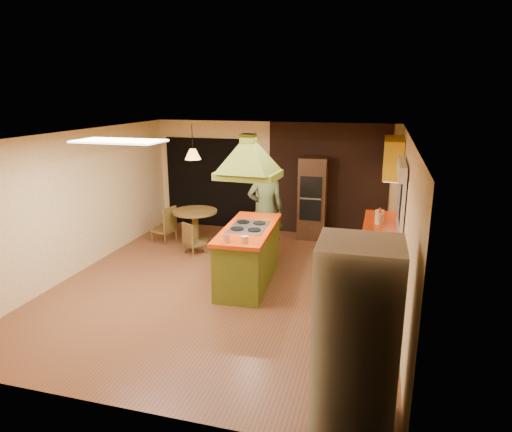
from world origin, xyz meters
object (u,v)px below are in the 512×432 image
(man, at_px, (266,209))
(dining_table, at_px, (195,220))
(kitchen_island, at_px, (249,255))
(wall_oven, at_px, (313,198))
(refrigerator, at_px, (356,336))
(canister_large, at_px, (379,216))

(man, height_order, dining_table, man)
(kitchen_island, bearing_deg, wall_oven, 73.70)
(wall_oven, bearing_deg, kitchen_island, -105.35)
(kitchen_island, distance_m, dining_table, 2.44)
(refrigerator, relative_size, canister_large, 8.30)
(kitchen_island, xyz_separation_m, canister_large, (2.07, 1.07, 0.54))
(refrigerator, bearing_deg, dining_table, 126.54)
(wall_oven, bearing_deg, dining_table, -158.76)
(dining_table, bearing_deg, man, -14.26)
(refrigerator, distance_m, wall_oven, 5.90)
(kitchen_island, distance_m, man, 1.41)
(wall_oven, height_order, dining_table, wall_oven)
(canister_large, bearing_deg, dining_table, 169.77)
(kitchen_island, height_order, canister_large, canister_large)
(kitchen_island, bearing_deg, man, 88.90)
(wall_oven, bearing_deg, canister_large, -52.28)
(dining_table, bearing_deg, canister_large, -10.23)
(dining_table, bearing_deg, kitchen_island, -45.79)
(man, distance_m, canister_large, 2.14)
(man, xyz_separation_m, refrigerator, (1.97, -4.31, -0.02))
(kitchen_island, height_order, refrigerator, refrigerator)
(refrigerator, height_order, wall_oven, refrigerator)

